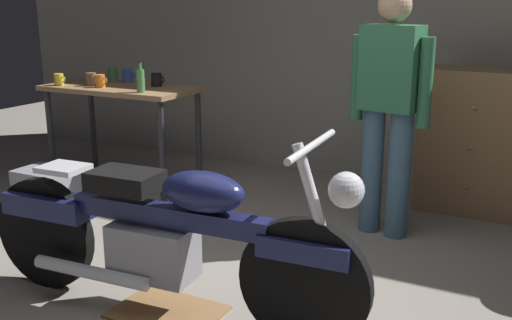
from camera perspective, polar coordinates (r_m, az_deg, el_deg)
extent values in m
plane|color=gray|center=(3.26, -5.05, -14.08)|extent=(12.00, 12.00, 0.00)
cube|color=gray|center=(5.42, 11.16, 14.36)|extent=(8.00, 0.12, 3.10)
cube|color=#99724C|center=(5.13, -12.86, 6.73)|extent=(1.30, 0.64, 0.04)
cylinder|color=#2D2D33|center=(5.43, -19.13, 1.88)|extent=(0.05, 0.05, 0.86)
cylinder|color=#2D2D33|center=(4.65, -9.03, 0.45)|extent=(0.05, 0.05, 0.86)
cylinder|color=#2D2D33|center=(5.78, -15.42, 2.94)|extent=(0.05, 0.05, 0.86)
cylinder|color=#2D2D33|center=(5.07, -5.55, 1.76)|extent=(0.05, 0.05, 0.86)
cylinder|color=black|center=(2.81, 4.67, -11.79)|extent=(0.64, 0.11, 0.64)
cylinder|color=black|center=(3.58, -19.65, -6.62)|extent=(0.64, 0.11, 0.64)
cube|color=#191E4C|center=(2.73, 4.75, -8.50)|extent=(0.45, 0.17, 0.10)
cube|color=#191E4C|center=(3.48, -19.30, -4.07)|extent=(0.53, 0.21, 0.12)
cube|color=gray|center=(3.14, -9.85, -8.59)|extent=(0.45, 0.27, 0.28)
cube|color=#191E4C|center=(3.01, -8.43, -5.27)|extent=(1.10, 0.17, 0.10)
ellipsoid|color=#191E4C|center=(2.86, -5.15, -3.05)|extent=(0.45, 0.25, 0.20)
cube|color=black|center=(3.10, -12.47, -1.94)|extent=(0.37, 0.26, 0.10)
cube|color=silver|center=(3.34, -18.05, -0.76)|extent=(0.25, 0.22, 0.03)
cylinder|color=silver|center=(2.66, 6.05, -5.64)|extent=(0.27, 0.07, 0.68)
cylinder|color=silver|center=(2.57, 5.40, 1.37)|extent=(0.07, 0.60, 0.03)
sphere|color=silver|center=(2.58, 8.68, -2.87)|extent=(0.16, 0.16, 0.16)
cylinder|color=silver|center=(3.25, -15.63, -10.38)|extent=(0.70, 0.12, 0.07)
cylinder|color=#476A83|center=(4.15, 13.58, -1.45)|extent=(0.15, 0.15, 0.88)
cylinder|color=#476A83|center=(4.22, 11.08, -1.00)|extent=(0.15, 0.15, 0.88)
cube|color=#33724C|center=(4.05, 12.89, 8.61)|extent=(0.41, 0.28, 0.56)
cylinder|color=#33724C|center=(3.97, 16.01, 7.13)|extent=(0.09, 0.09, 0.58)
cylinder|color=#33724C|center=(4.16, 9.77, 7.82)|extent=(0.09, 0.09, 0.58)
sphere|color=tan|center=(4.03, 13.23, 14.28)|extent=(0.22, 0.22, 0.22)
cube|color=#99724C|center=(4.83, 20.32, 1.70)|extent=(0.80, 0.44, 1.10)
sphere|color=tan|center=(4.55, 20.26, 4.80)|extent=(0.04, 0.04, 0.04)
sphere|color=tan|center=(4.61, 19.93, 1.13)|extent=(0.04, 0.04, 0.04)
sphere|color=tan|center=(4.69, 19.61, -2.43)|extent=(0.04, 0.04, 0.04)
cube|color=olive|center=(3.25, -8.51, -14.24)|extent=(0.56, 0.40, 0.01)
cube|color=gray|center=(4.86, -19.43, -2.81)|extent=(0.44, 0.32, 0.34)
cylinder|color=#3D7F4C|center=(5.46, -13.66, 7.99)|extent=(0.08, 0.08, 0.11)
torus|color=#3D7F4C|center=(5.43, -13.31, 8.03)|extent=(0.06, 0.01, 0.06)
cylinder|color=brown|center=(5.20, -15.57, 7.50)|extent=(0.08, 0.08, 0.11)
torus|color=brown|center=(5.17, -15.19, 7.54)|extent=(0.06, 0.01, 0.06)
cylinder|color=black|center=(5.04, -9.55, 7.62)|extent=(0.09, 0.09, 0.11)
torus|color=black|center=(5.01, -9.09, 7.66)|extent=(0.06, 0.01, 0.06)
cylinder|color=orange|center=(5.09, -14.80, 7.37)|extent=(0.08, 0.08, 0.10)
torus|color=orange|center=(5.06, -14.40, 7.41)|extent=(0.06, 0.01, 0.06)
cylinder|color=#2D51AD|center=(5.36, -12.26, 7.95)|extent=(0.09, 0.09, 0.11)
torus|color=#2D51AD|center=(5.33, -11.84, 7.99)|extent=(0.06, 0.01, 0.06)
cylinder|color=yellow|center=(5.31, -18.45, 7.37)|extent=(0.08, 0.08, 0.10)
torus|color=yellow|center=(5.28, -18.10, 7.40)|extent=(0.06, 0.01, 0.06)
cylinder|color=#4C8C4C|center=(4.72, -11.05, 7.49)|extent=(0.06, 0.06, 0.18)
cylinder|color=#4C8C4C|center=(4.71, -11.12, 8.88)|extent=(0.03, 0.03, 0.05)
cylinder|color=black|center=(4.70, -11.14, 9.24)|extent=(0.03, 0.03, 0.01)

